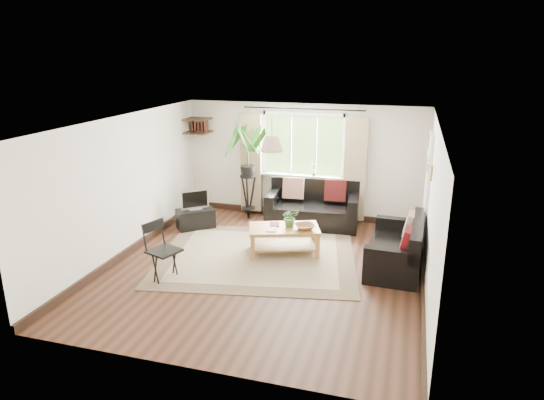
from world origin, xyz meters
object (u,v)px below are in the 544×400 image
(sofa_back, at_px, (313,205))
(coffee_table, at_px, (284,240))
(sofa_right, at_px, (396,245))
(palm_stand, at_px, (248,172))
(tv_stand, at_px, (196,219))
(folding_chair, at_px, (164,252))

(sofa_back, distance_m, coffee_table, 1.59)
(sofa_back, relative_size, sofa_right, 1.11)
(sofa_right, relative_size, palm_stand, 0.82)
(coffee_table, xyz_separation_m, tv_stand, (-2.03, 0.76, -0.05))
(sofa_back, bearing_deg, folding_chair, -122.97)
(palm_stand, bearing_deg, folding_chair, -95.52)
(sofa_back, relative_size, folding_chair, 2.01)
(sofa_back, height_order, folding_chair, folding_chair)
(coffee_table, distance_m, palm_stand, 2.17)
(sofa_back, xyz_separation_m, tv_stand, (-2.22, -0.81, -0.24))
(sofa_right, distance_m, palm_stand, 3.57)
(sofa_back, relative_size, tv_stand, 2.53)
(tv_stand, bearing_deg, coffee_table, -60.11)
(sofa_right, relative_size, tv_stand, 2.27)
(folding_chair, bearing_deg, sofa_back, -9.39)
(sofa_right, distance_m, folding_chair, 3.70)
(tv_stand, height_order, folding_chair, folding_chair)
(sofa_back, xyz_separation_m, palm_stand, (-1.40, 0.07, 0.57))
(tv_stand, relative_size, folding_chair, 0.79)
(coffee_table, relative_size, folding_chair, 1.32)
(sofa_right, relative_size, coffee_table, 1.37)
(coffee_table, relative_size, tv_stand, 1.66)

